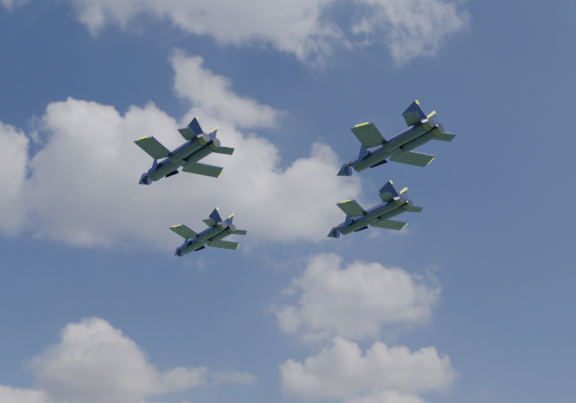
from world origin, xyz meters
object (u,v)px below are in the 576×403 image
Objects in this scene: jet_lead at (195,243)px; jet_right at (357,222)px; jet_slot at (374,155)px; jet_left at (167,166)px.

jet_lead is 0.91× the size of jet_right.
jet_left is at bearing 130.10° from jet_slot.
jet_left is at bearing -130.91° from jet_lead.
jet_slot is (-1.36, -23.66, -3.53)m from jet_right.
jet_lead is 24.96m from jet_left.
jet_slot is at bearing -52.40° from jet_left.
jet_right is (22.40, -5.50, 1.07)m from jet_lead.
jet_lead is 1.03× the size of jet_left.
jet_slot is (22.25, -4.29, -0.65)m from jet_left.
jet_left is 0.88× the size of jet_right.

